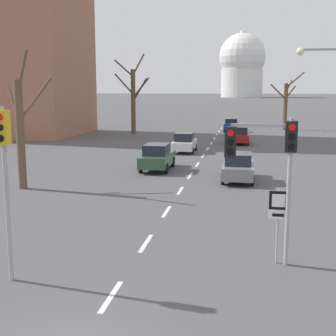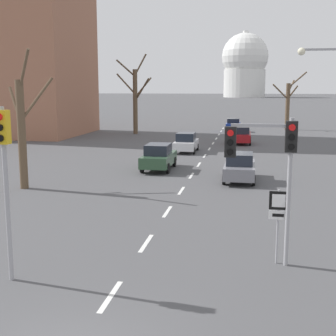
# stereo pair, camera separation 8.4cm
# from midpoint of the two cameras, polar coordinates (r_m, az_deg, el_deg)

# --- Properties ---
(lane_stripe_0) EXTENTS (0.16, 2.00, 0.01)m
(lane_stripe_0) POSITION_cam_midpoint_polar(r_m,az_deg,el_deg) (13.40, -7.14, -15.27)
(lane_stripe_0) COLOR silver
(lane_stripe_0) RESTS_ON ground_plane
(lane_stripe_1) EXTENTS (0.16, 2.00, 0.01)m
(lane_stripe_1) POSITION_cam_midpoint_polar(r_m,az_deg,el_deg) (17.44, -2.86, -9.14)
(lane_stripe_1) COLOR silver
(lane_stripe_1) RESTS_ON ground_plane
(lane_stripe_2) EXTENTS (0.16, 2.00, 0.01)m
(lane_stripe_2) POSITION_cam_midpoint_polar(r_m,az_deg,el_deg) (21.67, -0.29, -5.33)
(lane_stripe_2) COLOR silver
(lane_stripe_2) RESTS_ON ground_plane
(lane_stripe_3) EXTENTS (0.16, 2.00, 0.01)m
(lane_stripe_3) POSITION_cam_midpoint_polar(r_m,az_deg,el_deg) (25.98, 1.42, -2.76)
(lane_stripe_3) COLOR silver
(lane_stripe_3) RESTS_ON ground_plane
(lane_stripe_4) EXTENTS (0.16, 2.00, 0.01)m
(lane_stripe_4) POSITION_cam_midpoint_polar(r_m,az_deg,el_deg) (30.35, 2.63, -0.93)
(lane_stripe_4) COLOR silver
(lane_stripe_4) RESTS_ON ground_plane
(lane_stripe_5) EXTENTS (0.16, 2.00, 0.01)m
(lane_stripe_5) POSITION_cam_midpoint_polar(r_m,az_deg,el_deg) (34.75, 3.53, 0.44)
(lane_stripe_5) COLOR silver
(lane_stripe_5) RESTS_ON ground_plane
(lane_stripe_6) EXTENTS (0.16, 2.00, 0.01)m
(lane_stripe_6) POSITION_cam_midpoint_polar(r_m,az_deg,el_deg) (39.18, 4.23, 1.50)
(lane_stripe_6) COLOR silver
(lane_stripe_6) RESTS_ON ground_plane
(lane_stripe_7) EXTENTS (0.16, 2.00, 0.01)m
(lane_stripe_7) POSITION_cam_midpoint_polar(r_m,az_deg,el_deg) (43.62, 4.79, 2.34)
(lane_stripe_7) COLOR silver
(lane_stripe_7) RESTS_ON ground_plane
(lane_stripe_8) EXTENTS (0.16, 2.00, 0.01)m
(lane_stripe_8) POSITION_cam_midpoint_polar(r_m,az_deg,el_deg) (48.07, 5.25, 3.03)
(lane_stripe_8) COLOR silver
(lane_stripe_8) RESTS_ON ground_plane
(lane_stripe_9) EXTENTS (0.16, 2.00, 0.01)m
(lane_stripe_9) POSITION_cam_midpoint_polar(r_m,az_deg,el_deg) (52.53, 5.62, 3.60)
(lane_stripe_9) COLOR silver
(lane_stripe_9) RESTS_ON ground_plane
(lane_stripe_10) EXTENTS (0.16, 2.00, 0.01)m
(lane_stripe_10) POSITION_cam_midpoint_polar(r_m,az_deg,el_deg) (57.00, 5.94, 4.08)
(lane_stripe_10) COLOR silver
(lane_stripe_10) RESTS_ON ground_plane
(lane_stripe_11) EXTENTS (0.16, 2.00, 0.01)m
(lane_stripe_11) POSITION_cam_midpoint_polar(r_m,az_deg,el_deg) (61.47, 6.22, 4.50)
(lane_stripe_11) COLOR silver
(lane_stripe_11) RESTS_ON ground_plane
(lane_stripe_12) EXTENTS (0.16, 2.00, 0.01)m
(lane_stripe_12) POSITION_cam_midpoint_polar(r_m,az_deg,el_deg) (65.94, 6.45, 4.85)
(lane_stripe_12) COLOR silver
(lane_stripe_12) RESTS_ON ground_plane
(traffic_signal_near_right) EXTENTS (2.21, 0.34, 4.75)m
(traffic_signal_near_right) POSITION_cam_midpoint_polar(r_m,az_deg,el_deg) (14.92, 12.02, 1.64)
(traffic_signal_near_right) COLOR #9E9EA3
(traffic_signal_near_right) RESTS_ON ground_plane
(traffic_signal_near_left) EXTENTS (0.36, 0.34, 5.14)m
(traffic_signal_near_left) POSITION_cam_midpoint_polar(r_m,az_deg,el_deg) (14.12, -19.46, 0.75)
(traffic_signal_near_left) COLOR #9E9EA3
(traffic_signal_near_left) RESTS_ON ground_plane
(route_sign_post) EXTENTS (0.60, 0.08, 2.46)m
(route_sign_post) POSITION_cam_midpoint_polar(r_m,az_deg,el_deg) (15.45, 13.12, -5.43)
(route_sign_post) COLOR #9E9EA3
(route_sign_post) RESTS_ON ground_plane
(sedan_near_left) EXTENTS (1.86, 3.81, 1.71)m
(sedan_near_left) POSITION_cam_midpoint_polar(r_m,az_deg,el_deg) (60.89, 7.68, 5.23)
(sedan_near_left) COLOR navy
(sedan_near_left) RESTS_ON ground_plane
(sedan_near_right) EXTENTS (1.89, 4.20, 1.72)m
(sedan_near_right) POSITION_cam_midpoint_polar(r_m,az_deg,el_deg) (41.27, 1.96, 3.12)
(sedan_near_right) COLOR silver
(sedan_near_right) RESTS_ON ground_plane
(sedan_mid_centre) EXTENTS (1.90, 4.34, 1.74)m
(sedan_mid_centre) POSITION_cam_midpoint_polar(r_m,az_deg,el_deg) (28.86, 8.47, 0.13)
(sedan_mid_centre) COLOR slate
(sedan_mid_centre) RESTS_ON ground_plane
(sedan_far_left) EXTENTS (1.93, 4.51, 1.82)m
(sedan_far_left) POSITION_cam_midpoint_polar(r_m,az_deg,el_deg) (32.33, -1.40, 1.37)
(sedan_far_left) COLOR #2D4C33
(sedan_far_left) RESTS_ON ground_plane
(sedan_far_right) EXTENTS (1.95, 4.05, 1.74)m
(sedan_far_right) POSITION_cam_midpoint_polar(r_m,az_deg,el_deg) (47.76, 8.65, 3.95)
(sedan_far_right) COLOR maroon
(sedan_far_right) RESTS_ON ground_plane
(bare_tree_left_near) EXTENTS (2.54, 2.40, 7.69)m
(bare_tree_left_near) POSITION_cam_midpoint_polar(r_m,az_deg,el_deg) (27.32, -17.57, 4.54)
(bare_tree_left_near) COLOR brown
(bare_tree_left_near) RESTS_ON ground_plane
(bare_tree_right_near) EXTENTS (4.49, 2.74, 7.71)m
(bare_tree_right_near) POSITION_cam_midpoint_polar(r_m,az_deg,el_deg) (65.06, 14.13, 7.66)
(bare_tree_right_near) COLOR brown
(bare_tree_right_near) RESTS_ON ground_plane
(bare_tree_left_far) EXTENTS (4.56, 4.09, 9.61)m
(bare_tree_left_far) POSITION_cam_midpoint_polar(r_m,az_deg,el_deg) (57.48, -4.28, 8.58)
(bare_tree_left_far) COLOR brown
(bare_tree_left_far) RESTS_ON ground_plane
(capitol_dome) EXTENTS (25.48, 25.48, 35.99)m
(capitol_dome) POSITION_cam_midpoint_polar(r_m,az_deg,el_deg) (268.41, 9.02, 12.26)
(capitol_dome) COLOR silver
(capitol_dome) RESTS_ON ground_plane
(apartment_block_left) EXTENTS (18.00, 14.00, 26.35)m
(apartment_block_left) POSITION_cam_midpoint_polar(r_m,az_deg,el_deg) (60.93, -19.52, 16.37)
(apartment_block_left) COLOR #9E664C
(apartment_block_left) RESTS_ON ground_plane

